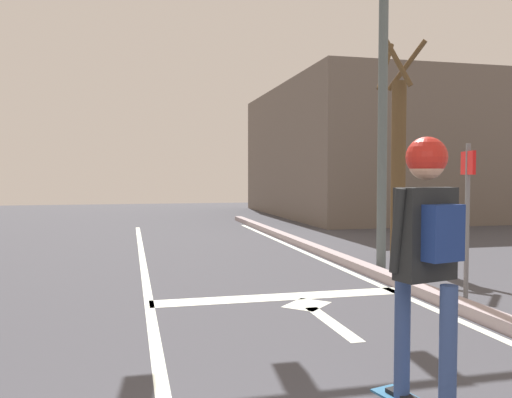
{
  "coord_description": "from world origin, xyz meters",
  "views": [
    {
      "loc": [
        -0.51,
        -0.8,
        1.63
      ],
      "look_at": [
        0.99,
        5.47,
        1.34
      ],
      "focal_mm": 36.97,
      "sensor_mm": 36.0,
      "label": 1
    }
  ],
  "objects_px": {
    "traffic_signal_mast": "(301,19)",
    "street_sign_post": "(467,198)",
    "roadside_tree": "(398,159)",
    "skater": "(427,234)"
  },
  "relations": [
    {
      "from": "traffic_signal_mast",
      "to": "street_sign_post",
      "type": "xyz_separation_m",
      "value": [
        1.49,
        -2.28,
        -2.81
      ]
    },
    {
      "from": "skater",
      "to": "street_sign_post",
      "type": "relative_size",
      "value": 0.89
    },
    {
      "from": "skater",
      "to": "traffic_signal_mast",
      "type": "height_order",
      "value": "traffic_signal_mast"
    },
    {
      "from": "street_sign_post",
      "to": "roadside_tree",
      "type": "bearing_deg",
      "value": 75.52
    },
    {
      "from": "street_sign_post",
      "to": "traffic_signal_mast",
      "type": "bearing_deg",
      "value": 123.18
    },
    {
      "from": "street_sign_post",
      "to": "roadside_tree",
      "type": "height_order",
      "value": "roadside_tree"
    },
    {
      "from": "street_sign_post",
      "to": "skater",
      "type": "bearing_deg",
      "value": -129.17
    },
    {
      "from": "traffic_signal_mast",
      "to": "street_sign_post",
      "type": "bearing_deg",
      "value": -56.82
    },
    {
      "from": "skater",
      "to": "street_sign_post",
      "type": "distance_m",
      "value": 3.68
    },
    {
      "from": "skater",
      "to": "street_sign_post",
      "type": "xyz_separation_m",
      "value": [
        2.32,
        2.85,
        0.1
      ]
    }
  ]
}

